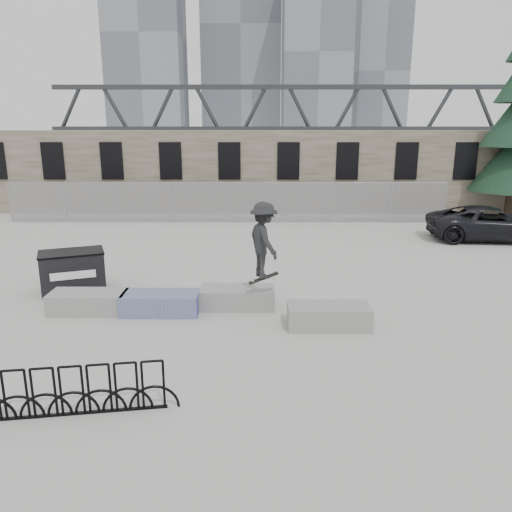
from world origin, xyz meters
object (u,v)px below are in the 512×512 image
at_px(skateboarder, 264,240).
at_px(planter_center_right, 237,296).
at_px(suv, 491,223).
at_px(bike_rack, 58,393).
at_px(planter_far_left, 89,301).
at_px(planter_center_left, 161,302).
at_px(planter_offset, 329,315).
at_px(dumpster, 73,271).

bearing_deg(skateboarder, planter_center_right, 31.54).
bearing_deg(suv, skateboarder, 137.12).
height_order(bike_rack, skateboarder, skateboarder).
xyz_separation_m(suv, skateboarder, (-9.80, -8.70, 1.25)).
height_order(planter_far_left, skateboarder, skateboarder).
bearing_deg(planter_center_left, bike_rack, -99.52).
relative_size(planter_far_left, planter_center_left, 1.00).
height_order(planter_offset, bike_rack, bike_rack).
distance_m(planter_far_left, suv, 16.80).
bearing_deg(skateboarder, suv, -71.67).
distance_m(planter_offset, skateboarder, 2.47).
xyz_separation_m(planter_offset, suv, (8.22, 9.57, 0.42)).
height_order(dumpster, skateboarder, skateboarder).
distance_m(dumpster, bike_rack, 6.99).
relative_size(planter_center_left, planter_offset, 1.00).
relative_size(planter_center_left, planter_center_right, 1.00).
xyz_separation_m(planter_far_left, skateboarder, (4.61, -0.10, 1.68)).
relative_size(planter_offset, suv, 0.39).
bearing_deg(bike_rack, planter_center_right, 62.00).
bearing_deg(bike_rack, suv, 45.36).
xyz_separation_m(planter_offset, dumpster, (-7.24, 2.74, 0.31)).
height_order(bike_rack, suv, suv).
relative_size(planter_far_left, suv, 0.39).
xyz_separation_m(bike_rack, suv, (13.31, 13.48, 0.28)).
distance_m(planter_far_left, skateboarder, 4.91).
relative_size(planter_far_left, planter_offset, 1.00).
relative_size(planter_offset, skateboarder, 0.94).
bearing_deg(planter_center_right, suv, 38.00).
relative_size(bike_rack, skateboarder, 1.89).
bearing_deg(planter_center_right, planter_far_left, -174.23).
xyz_separation_m(dumpster, bike_rack, (2.14, -6.65, -0.17)).
distance_m(planter_center_right, suv, 13.34).
bearing_deg(planter_center_left, skateboarder, -0.53).
bearing_deg(planter_center_left, planter_center_right, 13.25).
height_order(suv, skateboarder, skateboarder).
height_order(planter_far_left, planter_center_left, same).
bearing_deg(bike_rack, planter_offset, 37.53).
bearing_deg(planter_far_left, planter_center_right, 5.77).
xyz_separation_m(planter_center_left, bike_rack, (-0.81, -4.80, 0.14)).
height_order(dumpster, suv, suv).
xyz_separation_m(planter_center_right, suv, (10.51, 8.21, 0.42)).
height_order(planter_offset, suv, suv).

